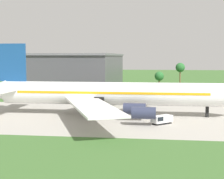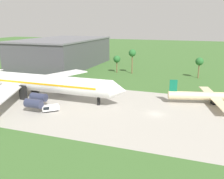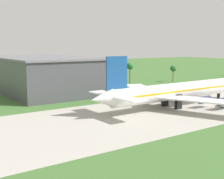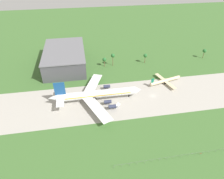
{
  "view_description": "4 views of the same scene",
  "coord_description": "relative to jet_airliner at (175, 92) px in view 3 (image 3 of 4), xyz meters",
  "views": [
    {
      "loc": [
        -30.45,
        -81.95,
        14.57
      ],
      "look_at": [
        -41.31,
        2.03,
        6.43
      ],
      "focal_mm": 55.0,
      "sensor_mm": 36.0,
      "label": 1
    },
    {
      "loc": [
        10.52,
        -66.33,
        25.12
      ],
      "look_at": [
        -13.75,
        2.03,
        5.43
      ],
      "focal_mm": 40.0,
      "sensor_mm": 36.0,
      "label": 2
    },
    {
      "loc": [
        -120.89,
        -71.19,
        21.24
      ],
      "look_at": [
        -68.87,
        2.03,
        8.26
      ],
      "focal_mm": 50.0,
      "sensor_mm": 36.0,
      "label": 3
    },
    {
      "loc": [
        -51.29,
        -113.85,
        89.55
      ],
      "look_at": [
        -30.47,
        5.0,
        6.0
      ],
      "focal_mm": 32.0,
      "sensor_mm": 36.0,
      "label": 4
    }
  ],
  "objects": [
    {
      "name": "terminal_building",
      "position": [
        -22.84,
        59.7,
        2.55
      ],
      "size": [
        36.72,
        61.2,
        15.78
      ],
      "color": "#47474C",
      "rests_on": "ground_plane"
    },
    {
      "name": "jet_airliner",
      "position": [
        0.0,
        0.0,
        0.0
      ],
      "size": [
        66.73,
        59.99,
        17.88
      ],
      "color": "white",
      "rests_on": "ground_plane"
    },
    {
      "name": "palm_tree_row",
      "position": [
        50.51,
        51.16,
        2.7
      ],
      "size": [
        104.85,
        3.6,
        12.17
      ],
      "color": "brown",
      "rests_on": "ground_plane"
    },
    {
      "name": "baggage_tug",
      "position": [
        13.34,
        -10.12,
        -4.33
      ],
      "size": [
        4.9,
        4.68,
        1.87
      ],
      "color": "black",
      "rests_on": "ground_plane"
    }
  ]
}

